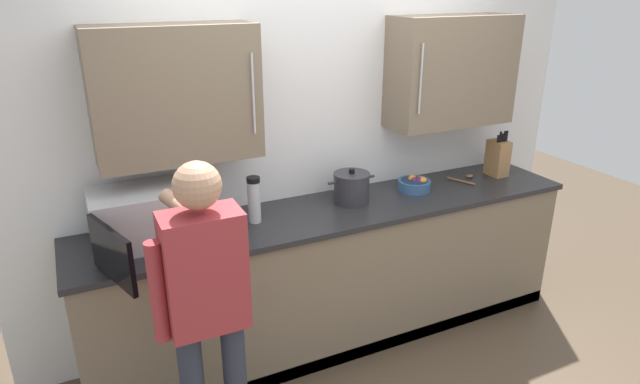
{
  "coord_description": "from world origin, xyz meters",
  "views": [
    {
      "loc": [
        -1.45,
        -2.07,
        2.26
      ],
      "look_at": [
        -0.15,
        0.63,
        1.09
      ],
      "focal_mm": 30.45,
      "sensor_mm": 36.0,
      "label": 1
    }
  ],
  "objects_px": {
    "stock_pot": "(351,188)",
    "knife_block": "(498,158)",
    "microwave_oven": "(144,217)",
    "fruit_bowl": "(415,184)",
    "thermos_flask": "(254,200)",
    "wooden_spoon": "(466,178)",
    "person_figure": "(206,301)"
  },
  "relations": [
    {
      "from": "wooden_spoon",
      "to": "person_figure",
      "type": "bearing_deg",
      "value": -159.69
    },
    {
      "from": "stock_pot",
      "to": "person_figure",
      "type": "height_order",
      "value": "person_figure"
    },
    {
      "from": "knife_block",
      "to": "stock_pot",
      "type": "distance_m",
      "value": 1.2
    },
    {
      "from": "microwave_oven",
      "to": "stock_pot",
      "type": "xyz_separation_m",
      "value": [
        1.27,
        0.03,
        -0.05
      ]
    },
    {
      "from": "knife_block",
      "to": "person_figure",
      "type": "height_order",
      "value": "person_figure"
    },
    {
      "from": "knife_block",
      "to": "microwave_oven",
      "type": "bearing_deg",
      "value": -179.38
    },
    {
      "from": "stock_pot",
      "to": "thermos_flask",
      "type": "distance_m",
      "value": 0.66
    },
    {
      "from": "wooden_spoon",
      "to": "person_figure",
      "type": "xyz_separation_m",
      "value": [
        -2.07,
        -0.77,
        0.0
      ]
    },
    {
      "from": "microwave_oven",
      "to": "fruit_bowl",
      "type": "distance_m",
      "value": 1.76
    },
    {
      "from": "stock_pot",
      "to": "fruit_bowl",
      "type": "bearing_deg",
      "value": -0.29
    },
    {
      "from": "microwave_oven",
      "to": "knife_block",
      "type": "relative_size",
      "value": 2.33
    },
    {
      "from": "wooden_spoon",
      "to": "fruit_bowl",
      "type": "bearing_deg",
      "value": -178.08
    },
    {
      "from": "knife_block",
      "to": "wooden_spoon",
      "type": "height_order",
      "value": "knife_block"
    },
    {
      "from": "microwave_oven",
      "to": "person_figure",
      "type": "distance_m",
      "value": 0.75
    },
    {
      "from": "knife_block",
      "to": "thermos_flask",
      "type": "distance_m",
      "value": 1.85
    },
    {
      "from": "knife_block",
      "to": "fruit_bowl",
      "type": "height_order",
      "value": "knife_block"
    },
    {
      "from": "thermos_flask",
      "to": "fruit_bowl",
      "type": "bearing_deg",
      "value": 1.16
    },
    {
      "from": "stock_pot",
      "to": "thermos_flask",
      "type": "relative_size",
      "value": 1.18
    },
    {
      "from": "fruit_bowl",
      "to": "thermos_flask",
      "type": "bearing_deg",
      "value": -178.84
    },
    {
      "from": "microwave_oven",
      "to": "knife_block",
      "type": "bearing_deg",
      "value": 0.62
    },
    {
      "from": "fruit_bowl",
      "to": "person_figure",
      "type": "relative_size",
      "value": 0.14
    },
    {
      "from": "thermos_flask",
      "to": "wooden_spoon",
      "type": "distance_m",
      "value": 1.6
    },
    {
      "from": "knife_block",
      "to": "fruit_bowl",
      "type": "bearing_deg",
      "value": -179.96
    },
    {
      "from": "stock_pot",
      "to": "wooden_spoon",
      "type": "height_order",
      "value": "stock_pot"
    },
    {
      "from": "fruit_bowl",
      "to": "person_figure",
      "type": "bearing_deg",
      "value": -155.15
    },
    {
      "from": "stock_pot",
      "to": "microwave_oven",
      "type": "bearing_deg",
      "value": -178.71
    },
    {
      "from": "thermos_flask",
      "to": "microwave_oven",
      "type": "bearing_deg",
      "value": -179.71
    },
    {
      "from": "microwave_oven",
      "to": "thermos_flask",
      "type": "xyz_separation_m",
      "value": [
        0.62,
        0.0,
        -0.01
      ]
    },
    {
      "from": "knife_block",
      "to": "thermos_flask",
      "type": "height_order",
      "value": "knife_block"
    },
    {
      "from": "stock_pot",
      "to": "knife_block",
      "type": "bearing_deg",
      "value": -0.09
    },
    {
      "from": "stock_pot",
      "to": "wooden_spoon",
      "type": "distance_m",
      "value": 0.94
    },
    {
      "from": "knife_block",
      "to": "stock_pot",
      "type": "relative_size",
      "value": 1.02
    }
  ]
}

